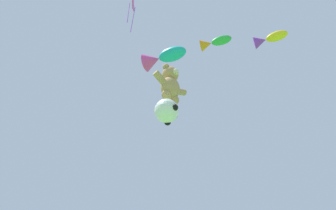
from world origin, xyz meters
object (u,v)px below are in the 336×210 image
at_px(teddy_bear_kite, 170,84).
at_px(soccer_ball_kite, 167,111).
at_px(fish_kite_goldfin, 268,39).
at_px(fish_kite_teal, 162,58).
at_px(diamond_kite, 133,3).
at_px(fish_kite_emerald, 214,42).

relative_size(teddy_bear_kite, soccer_ball_kite, 1.93).
distance_m(teddy_bear_kite, fish_kite_goldfin, 5.23).
bearing_deg(soccer_ball_kite, fish_kite_goldfin, -46.48).
height_order(soccer_ball_kite, fish_kite_goldfin, fish_kite_goldfin).
distance_m(teddy_bear_kite, soccer_ball_kite, 1.90).
bearing_deg(fish_kite_teal, teddy_bear_kite, -118.74).
bearing_deg(diamond_kite, fish_kite_goldfin, -37.13).
bearing_deg(fish_kite_teal, fish_kite_emerald, -63.85).
distance_m(teddy_bear_kite, diamond_kite, 4.51).
bearing_deg(fish_kite_goldfin, soccer_ball_kite, 133.52).
bearing_deg(diamond_kite, soccer_ball_kite, -13.50).
xyz_separation_m(soccer_ball_kite, diamond_kite, (-1.89, 0.45, 5.68)).
xyz_separation_m(teddy_bear_kite, diamond_kite, (-2.34, 0.22, 3.85)).
bearing_deg(fish_kite_goldfin, fish_kite_teal, 113.01).
relative_size(fish_kite_teal, diamond_kite, 0.91).
distance_m(fish_kite_emerald, diamond_kite, 4.61).
bearing_deg(soccer_ball_kite, fish_kite_teal, 52.76).
bearing_deg(fish_kite_goldfin, diamond_kite, 142.87).
height_order(teddy_bear_kite, fish_kite_emerald, fish_kite_emerald).
xyz_separation_m(fish_kite_emerald, diamond_kite, (-4.34, 1.52, 0.43)).
xyz_separation_m(fish_kite_goldfin, diamond_kite, (-5.19, 3.93, 1.50)).
distance_m(fish_kite_emerald, fish_kite_goldfin, 2.77).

